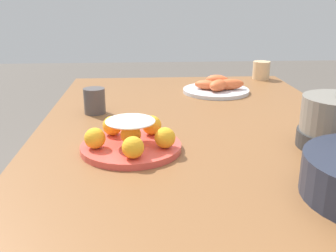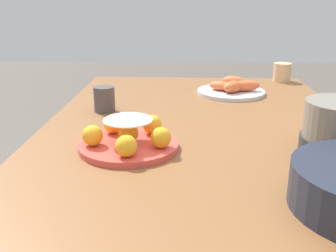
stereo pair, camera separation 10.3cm
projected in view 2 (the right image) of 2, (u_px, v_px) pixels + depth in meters
name	position (u px, v px, depth m)	size (l,w,h in m)	color
dining_table	(202.00, 162.00, 1.13)	(1.56, 0.94, 0.77)	brown
cake_plate	(129.00, 138.00, 0.98)	(0.25, 0.25, 0.08)	#E04C42
seafood_platter	(232.00, 89.00, 1.53)	(0.26, 0.26, 0.06)	silver
cup_near	(104.00, 99.00, 1.30)	(0.07, 0.07, 0.08)	#4C4747
cup_far	(282.00, 72.00, 1.75)	(0.08, 0.08, 0.08)	#DBB27F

